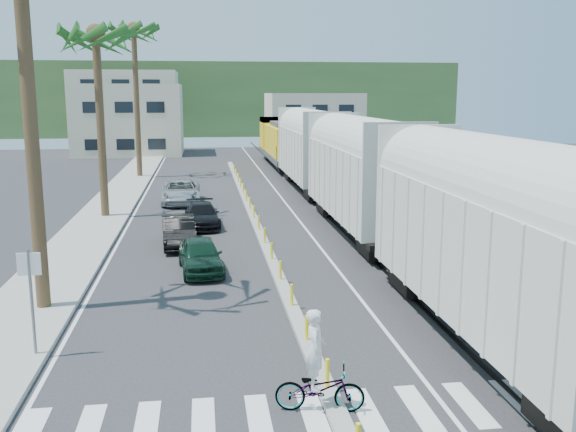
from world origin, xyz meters
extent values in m
plane|color=#28282B|center=(0.00, 0.00, 0.00)|extent=(140.00, 140.00, 0.00)
cube|color=gray|center=(-8.50, 25.00, 0.07)|extent=(3.00, 90.00, 0.15)
cube|color=black|center=(4.28, 28.00, 0.03)|extent=(0.12, 100.00, 0.06)
cube|color=black|center=(5.72, 28.00, 0.03)|extent=(0.12, 100.00, 0.06)
cube|color=gray|center=(0.00, 20.00, 0.07)|extent=(0.45, 60.00, 0.15)
cylinder|color=yellow|center=(0.00, -1.00, 0.50)|extent=(0.10, 0.10, 0.70)
cylinder|color=yellow|center=(0.00, 2.00, 0.50)|extent=(0.10, 0.10, 0.70)
cylinder|color=yellow|center=(0.00, 5.00, 0.50)|extent=(0.10, 0.10, 0.70)
cylinder|color=yellow|center=(0.00, 8.00, 0.50)|extent=(0.10, 0.10, 0.70)
cylinder|color=yellow|center=(0.00, 11.00, 0.50)|extent=(0.10, 0.10, 0.70)
cylinder|color=yellow|center=(0.00, 14.00, 0.50)|extent=(0.10, 0.10, 0.70)
cylinder|color=yellow|center=(0.00, 17.00, 0.50)|extent=(0.10, 0.10, 0.70)
cylinder|color=yellow|center=(0.00, 20.00, 0.50)|extent=(0.10, 0.10, 0.70)
cylinder|color=yellow|center=(0.00, 23.00, 0.50)|extent=(0.10, 0.10, 0.70)
cylinder|color=yellow|center=(0.00, 26.00, 0.50)|extent=(0.10, 0.10, 0.70)
cylinder|color=yellow|center=(0.00, 29.00, 0.50)|extent=(0.10, 0.10, 0.70)
cylinder|color=yellow|center=(0.00, 32.00, 0.50)|extent=(0.10, 0.10, 0.70)
cylinder|color=yellow|center=(0.00, 35.00, 0.50)|extent=(0.10, 0.10, 0.70)
cylinder|color=yellow|center=(0.00, 38.00, 0.50)|extent=(0.10, 0.10, 0.70)
cylinder|color=yellow|center=(0.00, 41.00, 0.50)|extent=(0.10, 0.10, 0.70)
cube|color=silver|center=(0.00, -2.00, 0.01)|extent=(14.00, 2.20, 0.01)
cube|color=silver|center=(-6.80, 25.00, 0.00)|extent=(0.12, 90.00, 0.01)
cube|color=silver|center=(2.50, 25.00, 0.00)|extent=(0.12, 90.00, 0.01)
cube|color=beige|center=(5.00, 1.14, 2.70)|extent=(3.00, 12.88, 3.40)
cylinder|color=beige|center=(5.00, 1.14, 4.40)|extent=(2.90, 12.58, 2.90)
cube|color=black|center=(5.00, 1.14, 0.50)|extent=(2.60, 12.88, 1.00)
cube|color=beige|center=(5.00, 16.14, 2.70)|extent=(3.00, 12.88, 3.40)
cylinder|color=beige|center=(5.00, 16.14, 4.40)|extent=(2.90, 12.58, 2.90)
cube|color=black|center=(5.00, 16.14, 0.50)|extent=(2.60, 12.88, 1.00)
cube|color=beige|center=(5.00, 31.14, 2.70)|extent=(3.00, 12.88, 3.40)
cylinder|color=beige|center=(5.00, 31.14, 4.40)|extent=(2.90, 12.58, 2.90)
cube|color=black|center=(5.00, 31.14, 0.50)|extent=(2.60, 12.88, 1.00)
cube|color=#4C4C4F|center=(5.00, 47.14, 1.05)|extent=(3.00, 17.00, 0.50)
cube|color=gold|center=(5.00, 46.14, 2.60)|extent=(2.70, 12.24, 2.60)
cube|color=gold|center=(5.00, 52.92, 2.90)|extent=(3.00, 3.74, 3.20)
cube|color=black|center=(5.00, 47.14, 0.45)|extent=(2.60, 13.60, 0.90)
cylinder|color=brown|center=(-8.00, 6.00, 5.50)|extent=(0.44, 0.44, 11.00)
cylinder|color=brown|center=(-8.30, 22.00, 5.00)|extent=(0.44, 0.44, 10.00)
sphere|color=#1A551A|center=(-8.30, 22.00, 10.15)|extent=(3.20, 3.20, 3.20)
cylinder|color=brown|center=(-8.00, 40.00, 6.00)|extent=(0.44, 0.44, 12.00)
sphere|color=#1A551A|center=(-8.00, 40.00, 12.15)|extent=(3.20, 3.20, 3.20)
cylinder|color=slate|center=(-7.30, 2.00, 1.50)|extent=(0.08, 0.08, 3.00)
cube|color=silver|center=(-7.30, 2.00, 2.60)|extent=(0.60, 0.04, 0.60)
cube|color=beige|center=(-11.00, 62.00, 4.00)|extent=(12.00, 10.00, 8.00)
cube|color=beige|center=(-13.00, 78.00, 5.00)|extent=(14.00, 12.00, 10.00)
cube|color=beige|center=(12.00, 70.00, 3.50)|extent=(12.00, 10.00, 7.00)
cube|color=#385628|center=(0.00, 100.00, 6.00)|extent=(80.00, 20.00, 12.00)
imported|color=black|center=(-2.94, 9.97, 0.67)|extent=(2.37, 4.27, 1.35)
imported|color=black|center=(-3.94, 14.52, 0.69)|extent=(2.05, 4.38, 1.38)
imported|color=black|center=(-2.85, 18.77, 0.62)|extent=(2.23, 4.48, 1.24)
imported|color=#B1B4B6|center=(-4.18, 26.46, 0.74)|extent=(2.57, 5.35, 1.47)
imported|color=#9EA0A5|center=(-0.33, -1.82, 0.52)|extent=(1.41, 2.24, 1.04)
imported|color=silver|center=(-0.43, -1.82, 1.46)|extent=(0.82, 0.67, 1.82)
camera|label=1|loc=(-2.79, -14.81, 6.94)|focal=40.00mm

